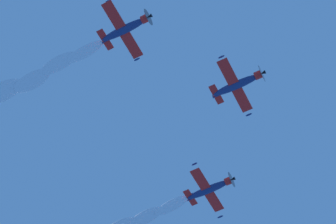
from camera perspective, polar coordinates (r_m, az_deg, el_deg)
name	(u,v)px	position (r m, az deg, el deg)	size (l,w,h in m)	color
airplane_lead	(238,84)	(69.58, 7.13, 2.80)	(7.20, 7.94, 3.16)	navy
airplane_left_wingman	(210,189)	(75.88, 4.31, -7.77)	(7.22, 7.90, 2.90)	navy
airplane_right_wingman	(126,29)	(69.54, -4.27, 8.41)	(7.20, 7.97, 3.09)	navy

